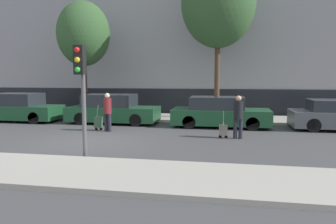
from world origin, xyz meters
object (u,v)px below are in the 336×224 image
parked_car_2 (220,113)px  trolley_right (223,130)px  parked_car_0 (20,108)px  bare_tree_near_crossing (83,34)px  pedestrian_left (108,110)px  trolley_left (98,122)px  parked_car_1 (112,110)px  pedestrian_right (238,114)px  traffic_light (81,78)px  bare_tree_down_street (218,2)px

parked_car_2 → trolley_right: bearing=-85.6°
parked_car_0 → parked_car_2: parked_car_0 is taller
bare_tree_near_crossing → pedestrian_left: bearing=-55.0°
parked_car_2 → trolley_right: size_ratio=4.24×
trolley_left → parked_car_1: bearing=93.9°
pedestrian_left → pedestrian_right: pedestrian_left is taller
parked_car_2 → bare_tree_near_crossing: 8.92m
trolley_left → traffic_light: (1.56, -4.88, 1.96)m
trolley_left → pedestrian_right: size_ratio=0.68×
bare_tree_down_street → trolley_right: bearing=-85.0°
parked_car_0 → pedestrian_left: pedestrian_left is taller
pedestrian_left → bare_tree_near_crossing: size_ratio=0.26×
parked_car_0 → pedestrian_right: pedestrian_right is taller
pedestrian_right → bare_tree_near_crossing: bare_tree_near_crossing is taller
trolley_left → bare_tree_near_crossing: 6.43m
trolley_right → bare_tree_near_crossing: bare_tree_near_crossing is taller
pedestrian_right → traffic_light: traffic_light is taller
parked_car_2 → pedestrian_left: size_ratio=2.72×
parked_car_2 → trolley_left: 5.58m
parked_car_2 → traffic_light: 7.93m
parked_car_0 → bare_tree_down_street: size_ratio=0.50×
parked_car_2 → parked_car_1: bearing=177.7°
parked_car_1 → parked_car_2: size_ratio=1.01×
bare_tree_near_crossing → parked_car_2: bearing=-15.1°
parked_car_1 → traffic_light: 7.44m
parked_car_0 → parked_car_2: size_ratio=0.95×
trolley_left → bare_tree_down_street: size_ratio=0.13×
bare_tree_near_crossing → bare_tree_down_street: size_ratio=0.76×
parked_car_1 → parked_car_2: parked_car_1 is taller
trolley_right → bare_tree_near_crossing: 10.28m
pedestrian_right → traffic_light: size_ratio=0.51×
parked_car_2 → pedestrian_right: pedestrian_right is taller
trolley_left → bare_tree_down_street: bearing=41.1°
traffic_light → parked_car_2: bearing=61.9°
trolley_right → bare_tree_near_crossing: size_ratio=0.17×
pedestrian_right → traffic_light: 6.13m
parked_car_1 → bare_tree_down_street: bare_tree_down_street is taller
trolley_left → traffic_light: size_ratio=0.35×
pedestrian_left → parked_car_0: bearing=-179.3°
trolley_left → trolley_right: bearing=-9.1°
pedestrian_left → bare_tree_down_street: bare_tree_down_street is taller
parked_car_1 → pedestrian_left: size_ratio=2.74×
bare_tree_near_crossing → bare_tree_down_street: bearing=2.3°
pedestrian_left → trolley_left: size_ratio=1.47×
traffic_light → trolley_right: bearing=46.0°
parked_car_2 → traffic_light: size_ratio=1.40×
parked_car_0 → trolley_right: (10.69, -2.90, -0.37)m
pedestrian_left → trolley_right: (4.93, -0.67, -0.62)m
parked_car_0 → traffic_light: (6.81, -6.91, 1.62)m
parked_car_2 → pedestrian_left: pedestrian_left is taller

